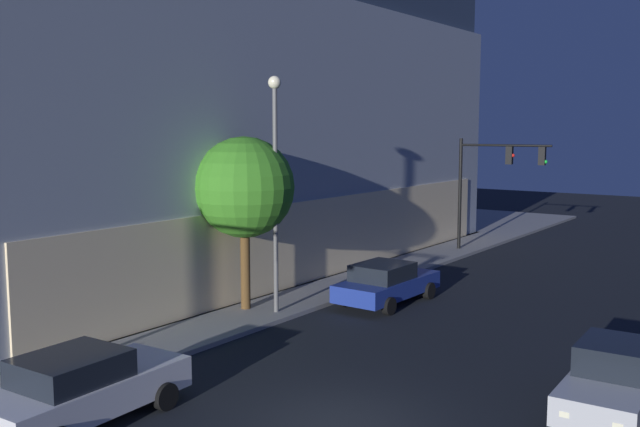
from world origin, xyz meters
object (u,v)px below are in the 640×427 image
Objects in this scene: car_blue at (386,283)px; modern_building at (104,114)px; traffic_light_far_corner at (494,171)px; street_lamp_sidewalk at (275,166)px; car_white at (82,387)px; car_silver at (613,380)px; sidewalk_tree at (244,188)px.

modern_building is at bearing 83.79° from car_blue.
modern_building reaches higher than traffic_light_far_corner.
car_white is at bearing -166.88° from street_lamp_sidewalk.
modern_building is at bearing 74.23° from car_silver.
sidewalk_tree is (-16.18, 2.60, 0.10)m from traffic_light_far_corner.
car_blue is at bearing -176.41° from traffic_light_far_corner.
car_blue is at bearing -30.44° from street_lamp_sidewalk.
street_lamp_sidewalk is at bearing 149.56° from car_blue.
street_lamp_sidewalk is 12.55m from car_silver.
traffic_light_far_corner reaches higher than car_white.
sidewalk_tree is 10.40m from car_white.
car_silver is 11.07m from car_blue.
traffic_light_far_corner is 1.36× the size of car_silver.
car_blue is at bearing -39.81° from sidewalk_tree.
modern_building reaches higher than car_silver.
car_silver is at bearing -150.74° from traffic_light_far_corner.
car_white is 1.11× the size of car_silver.
modern_building is at bearing 119.24° from traffic_light_far_corner.
car_silver reaches higher than car_blue.
modern_building is at bearing 70.76° from street_lamp_sidewalk.
modern_building is 29.97m from car_silver.
car_white is 13.20m from car_blue.
sidewalk_tree is 1.27× the size of car_blue.
sidewalk_tree reaches higher than car_blue.
modern_building is 5.60× the size of traffic_light_far_corner.
street_lamp_sidewalk is at bearing 79.42° from car_silver.
sidewalk_tree is 1.28× the size of car_white.
street_lamp_sidewalk is 1.33× the size of sidewalk_tree.
traffic_light_far_corner is 16.39m from sidewalk_tree.
car_white is at bearing -178.28° from traffic_light_far_corner.
traffic_light_far_corner is at bearing 1.72° from car_white.
modern_building is 6.83× the size of car_blue.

